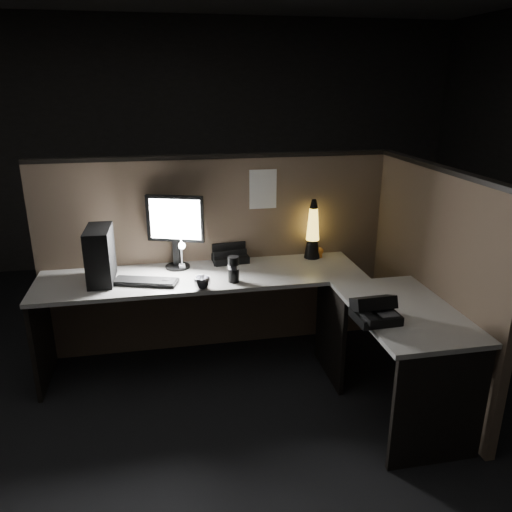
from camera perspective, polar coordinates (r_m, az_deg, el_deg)
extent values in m
plane|color=black|center=(3.41, -2.13, -17.17)|extent=(6.00, 6.00, 0.00)
plane|color=#282623|center=(5.77, -7.06, 12.37)|extent=(6.00, 0.00, 6.00)
cube|color=brown|center=(3.88, -4.41, 0.03)|extent=(2.66, 0.06, 1.50)
cube|color=brown|center=(3.54, 19.23, -2.95)|extent=(0.06, 1.66, 1.50)
cube|color=#A6A59D|center=(3.57, -6.15, -2.36)|extent=(2.30, 0.60, 0.03)
cube|color=#A6A59D|center=(3.16, 16.60, -6.04)|extent=(0.60, 1.00, 0.03)
cube|color=black|center=(3.82, -23.28, -8.48)|extent=(0.03, 0.55, 0.70)
cube|color=black|center=(2.99, 20.21, -16.19)|extent=(0.55, 0.03, 0.70)
cube|color=black|center=(3.63, 8.47, -8.47)|extent=(0.03, 0.55, 0.70)
cube|color=black|center=(3.54, -17.38, 0.11)|extent=(0.17, 0.36, 0.38)
cylinder|color=black|center=(3.73, -8.94, -1.20)|extent=(0.18, 0.18, 0.01)
cube|color=black|center=(3.71, -9.04, 0.46)|extent=(0.06, 0.05, 0.20)
cube|color=black|center=(3.63, -9.24, 4.23)|extent=(0.41, 0.17, 0.34)
cube|color=white|center=(3.61, -9.23, 4.15)|extent=(0.35, 0.13, 0.29)
cube|color=black|center=(3.48, -12.53, -2.89)|extent=(0.46, 0.27, 0.02)
ellipsoid|color=black|center=(3.44, -10.19, -2.84)|extent=(0.10, 0.08, 0.03)
cube|color=white|center=(3.69, -8.43, -1.23)|extent=(0.04, 0.05, 0.03)
cylinder|color=white|center=(3.65, -8.52, 0.46)|extent=(0.01, 0.01, 0.20)
cylinder|color=white|center=(3.56, -8.54, 1.62)|extent=(0.01, 0.13, 0.01)
sphere|color=white|center=(3.49, -8.47, 1.16)|extent=(0.05, 0.05, 0.05)
cube|color=black|center=(3.83, -3.06, -0.14)|extent=(0.28, 0.26, 0.05)
cube|color=black|center=(3.78, -3.00, 0.28)|extent=(0.26, 0.04, 0.09)
cube|color=black|center=(3.87, -3.25, 1.41)|extent=(0.26, 0.04, 0.18)
cone|color=black|center=(3.90, 6.43, 0.85)|extent=(0.12, 0.12, 0.15)
cone|color=yellow|center=(3.84, 6.54, 3.64)|extent=(0.10, 0.10, 0.25)
sphere|color=#913415|center=(3.86, 6.50, 2.52)|extent=(0.05, 0.05, 0.05)
sphere|color=#913415|center=(3.84, 6.55, 3.81)|extent=(0.04, 0.04, 0.04)
cone|color=black|center=(3.80, 6.63, 5.93)|extent=(0.06, 0.06, 0.07)
cylinder|color=black|center=(3.40, -2.58, -1.52)|extent=(0.08, 0.08, 0.18)
imported|color=#B2B2B9|center=(3.31, -6.15, -3.08)|extent=(0.12, 0.12, 0.09)
sphere|color=orange|center=(3.91, 7.29, 0.56)|extent=(0.06, 0.06, 0.06)
cube|color=white|center=(3.77, 0.81, 7.64)|extent=(0.21, 0.00, 0.30)
cube|color=black|center=(2.95, 13.50, -6.72)|extent=(0.25, 0.22, 0.05)
cube|color=black|center=(2.96, 13.26, -5.27)|extent=(0.25, 0.15, 0.11)
cube|color=black|center=(2.87, 12.62, -6.75)|extent=(0.06, 0.18, 0.04)
cube|color=#3F3F42|center=(2.94, 14.74, -6.34)|extent=(0.11, 0.11, 0.00)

